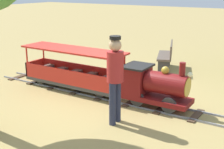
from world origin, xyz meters
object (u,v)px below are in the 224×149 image
(park_bench, at_px, (167,56))
(locomotive, at_px, (154,85))
(conductor_person, at_px, (115,73))
(passenger_car, at_px, (73,73))

(park_bench, bearing_deg, locomotive, 17.76)
(locomotive, height_order, conductor_person, conductor_person)
(locomotive, bearing_deg, park_bench, -162.24)
(passenger_car, relative_size, conductor_person, 1.67)
(locomotive, relative_size, conductor_person, 0.89)
(passenger_car, bearing_deg, park_bench, 158.27)
(passenger_car, distance_m, park_bench, 3.17)
(park_bench, bearing_deg, conductor_person, 9.48)
(locomotive, bearing_deg, conductor_person, -14.12)
(park_bench, bearing_deg, passenger_car, -21.73)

